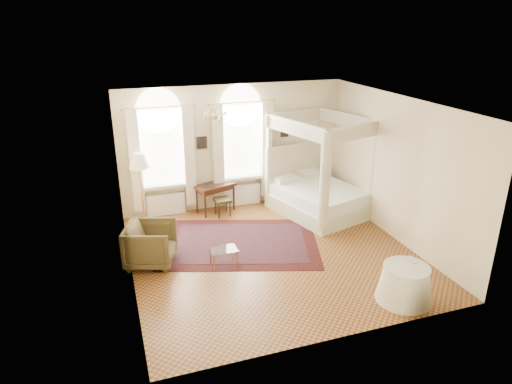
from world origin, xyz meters
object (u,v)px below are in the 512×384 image
nightstand (325,188)px  stool (223,202)px  writing_desk (215,188)px  coffee_table (223,251)px  side_table (405,284)px  armchair (151,244)px  floor_lamp (139,165)px  canopy_bed (320,192)px

nightstand → stool: size_ratio=1.17×
writing_desk → coffee_table: bearing=-100.8°
writing_desk → stool: 0.44m
writing_desk → stool: bearing=-70.8°
coffee_table → side_table: (2.82, -2.26, -0.00)m
nightstand → armchair: (-5.22, -2.27, 0.17)m
armchair → floor_lamp: bearing=17.5°
writing_desk → floor_lamp: size_ratio=0.62×
side_table → armchair: bearing=146.1°
coffee_table → side_table: side_table is taller
nightstand → coffee_table: (-3.81, -2.86, 0.07)m
coffee_table → stool: bearing=75.5°
writing_desk → armchair: bearing=-130.7°
side_table → canopy_bed: bearing=85.7°
canopy_bed → nightstand: bearing=54.9°
canopy_bed → armchair: 4.72m
writing_desk → side_table: (2.27, -5.12, -0.32)m
coffee_table → nightstand: bearing=36.9°
canopy_bed → coffee_table: (-3.13, -1.89, -0.24)m
writing_desk → stool: writing_desk is taller
stool → nightstand: bearing=5.8°
stool → coffee_table: bearing=-104.5°
stool → floor_lamp: bearing=179.5°
writing_desk → armchair: (-1.95, -2.27, -0.21)m
coffee_table → canopy_bed: bearing=31.2°
coffee_table → side_table: bearing=-38.7°
armchair → writing_desk: bearing=-21.7°
nightstand → stool: 3.17m
stool → armchair: size_ratio=0.47×
coffee_table → armchair: bearing=157.4°
writing_desk → side_table: writing_desk is taller
floor_lamp → side_table: size_ratio=1.84×
coffee_table → floor_lamp: size_ratio=0.31×
coffee_table → writing_desk: bearing=79.2°
canopy_bed → armchair: size_ratio=2.84×
armchair → floor_lamp: 2.28m
stool → side_table: side_table is taller
canopy_bed → floor_lamp: (-4.49, 0.66, 1.01)m
coffee_table → floor_lamp: bearing=118.0°
canopy_bed → coffee_table: size_ratio=4.89×
armchair → side_table: size_ratio=0.97×
writing_desk → floor_lamp: floor_lamp is taller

